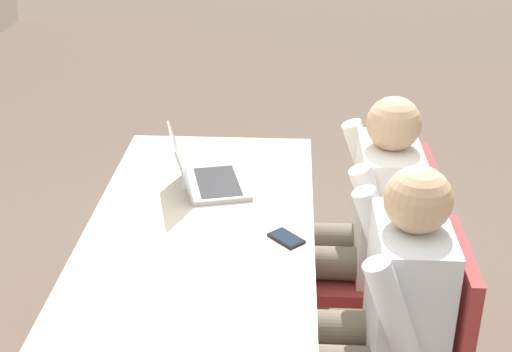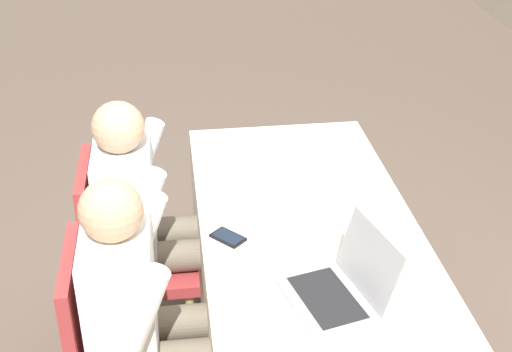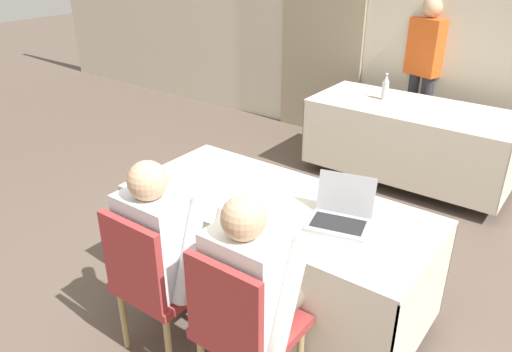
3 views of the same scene
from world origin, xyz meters
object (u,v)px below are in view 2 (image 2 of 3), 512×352
object	(u,v)px
cell_phone	(228,237)
chair_near_left	(125,251)
person_checkered_shirt	(147,217)
chair_near_right	(120,350)
person_white_shirt	(146,312)
laptop	(339,288)

from	to	relation	value
cell_phone	chair_near_left	world-z (taller)	chair_near_left
cell_phone	person_checkered_shirt	bearing A→B (deg)	-88.17
chair_near_left	chair_near_right	size ratio (longest dim) A/B	1.00
cell_phone	person_checkered_shirt	size ratio (longest dim) A/B	0.12
person_checkered_shirt	person_white_shirt	distance (m)	0.58
laptop	cell_phone	distance (m)	0.51
chair_near_left	person_checkered_shirt	world-z (taller)	person_checkered_shirt
chair_near_left	person_white_shirt	size ratio (longest dim) A/B	0.78
cell_phone	person_checkered_shirt	xyz separation A→B (m)	(-0.30, -0.30, -0.08)
chair_near_left	person_checkered_shirt	distance (m)	0.19
laptop	chair_near_right	size ratio (longest dim) A/B	0.41
laptop	person_checkered_shirt	xyz separation A→B (m)	(-0.69, -0.62, -0.12)
chair_near_left	person_white_shirt	xyz separation A→B (m)	(0.58, 0.10, 0.16)
laptop	cell_phone	world-z (taller)	laptop
cell_phone	person_white_shirt	world-z (taller)	person_white_shirt
chair_near_right	person_checkered_shirt	distance (m)	0.61
laptop	chair_near_right	distance (m)	0.79
chair_near_left	person_checkered_shirt	xyz separation A→B (m)	(0.00, 0.10, 0.16)
chair_near_left	person_white_shirt	world-z (taller)	person_white_shirt
chair_near_right	person_white_shirt	bearing A→B (deg)	-90.00
laptop	cell_phone	bearing A→B (deg)	-154.24
chair_near_right	laptop	bearing A→B (deg)	-98.34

